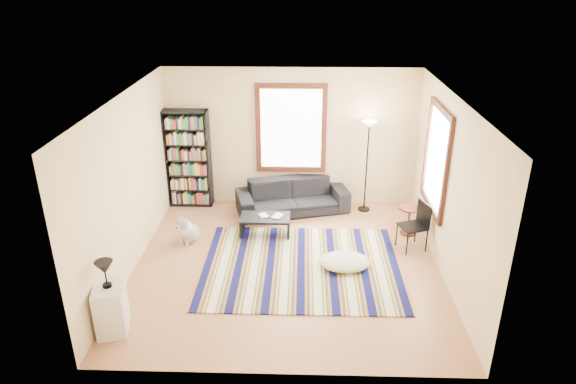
{
  "coord_description": "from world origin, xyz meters",
  "views": [
    {
      "loc": [
        0.24,
        -7.31,
        4.54
      ],
      "look_at": [
        0.0,
        0.5,
        1.1
      ],
      "focal_mm": 32.0,
      "sensor_mm": 36.0,
      "label": 1
    }
  ],
  "objects_px": {
    "floor_cushion": "(345,262)",
    "white_cabinet": "(111,309)",
    "sofa": "(292,196)",
    "folding_chair": "(413,227)",
    "side_table": "(409,220)",
    "dog": "(189,228)",
    "bookshelf": "(188,159)",
    "coffee_table": "(265,225)",
    "floor_lamp": "(367,167)"
  },
  "relations": [
    {
      "from": "floor_lamp",
      "to": "side_table",
      "type": "relative_size",
      "value": 3.44
    },
    {
      "from": "coffee_table",
      "to": "floor_cushion",
      "type": "bearing_deg",
      "value": -38.52
    },
    {
      "from": "folding_chair",
      "to": "side_table",
      "type": "bearing_deg",
      "value": 64.93
    },
    {
      "from": "folding_chair",
      "to": "dog",
      "type": "distance_m",
      "value": 3.93
    },
    {
      "from": "bookshelf",
      "to": "coffee_table",
      "type": "relative_size",
      "value": 2.22
    },
    {
      "from": "floor_cushion",
      "to": "dog",
      "type": "xyz_separation_m",
      "value": [
        -2.72,
        0.79,
        0.17
      ]
    },
    {
      "from": "bookshelf",
      "to": "sofa",
      "type": "bearing_deg",
      "value": -7.3
    },
    {
      "from": "coffee_table",
      "to": "dog",
      "type": "relative_size",
      "value": 1.64
    },
    {
      "from": "folding_chair",
      "to": "dog",
      "type": "bearing_deg",
      "value": 158.16
    },
    {
      "from": "dog",
      "to": "bookshelf",
      "type": "bearing_deg",
      "value": 125.18
    },
    {
      "from": "sofa",
      "to": "coffee_table",
      "type": "relative_size",
      "value": 2.44
    },
    {
      "from": "folding_chair",
      "to": "bookshelf",
      "type": "bearing_deg",
      "value": 138.06
    },
    {
      "from": "bookshelf",
      "to": "coffee_table",
      "type": "distance_m",
      "value": 2.22
    },
    {
      "from": "floor_lamp",
      "to": "folding_chair",
      "type": "distance_m",
      "value": 1.75
    },
    {
      "from": "bookshelf",
      "to": "white_cabinet",
      "type": "distance_m",
      "value": 4.12
    },
    {
      "from": "sofa",
      "to": "folding_chair",
      "type": "relative_size",
      "value": 2.56
    },
    {
      "from": "bookshelf",
      "to": "coffee_table",
      "type": "bearing_deg",
      "value": -37.85
    },
    {
      "from": "floor_cushion",
      "to": "folding_chair",
      "type": "height_order",
      "value": "folding_chair"
    },
    {
      "from": "side_table",
      "to": "folding_chair",
      "type": "height_order",
      "value": "folding_chair"
    },
    {
      "from": "sofa",
      "to": "floor_cushion",
      "type": "xyz_separation_m",
      "value": [
        0.91,
        -2.1,
        -0.22
      ]
    },
    {
      "from": "floor_lamp",
      "to": "sofa",
      "type": "bearing_deg",
      "value": -176.07
    },
    {
      "from": "folding_chair",
      "to": "white_cabinet",
      "type": "bearing_deg",
      "value": -172.03
    },
    {
      "from": "sofa",
      "to": "folding_chair",
      "type": "height_order",
      "value": "folding_chair"
    },
    {
      "from": "floor_lamp",
      "to": "dog",
      "type": "relative_size",
      "value": 3.4
    },
    {
      "from": "white_cabinet",
      "to": "side_table",
      "type": "bearing_deg",
      "value": 20.81
    },
    {
      "from": "coffee_table",
      "to": "floor_cushion",
      "type": "relative_size",
      "value": 1.08
    },
    {
      "from": "sofa",
      "to": "side_table",
      "type": "relative_size",
      "value": 4.07
    },
    {
      "from": "side_table",
      "to": "dog",
      "type": "relative_size",
      "value": 0.99
    },
    {
      "from": "bookshelf",
      "to": "side_table",
      "type": "height_order",
      "value": "bookshelf"
    },
    {
      "from": "folding_chair",
      "to": "floor_cushion",
      "type": "bearing_deg",
      "value": -171.29
    },
    {
      "from": "side_table",
      "to": "dog",
      "type": "xyz_separation_m",
      "value": [
        -3.98,
        -0.41,
        0.0
      ]
    },
    {
      "from": "coffee_table",
      "to": "dog",
      "type": "height_order",
      "value": "dog"
    },
    {
      "from": "coffee_table",
      "to": "side_table",
      "type": "distance_m",
      "value": 2.64
    },
    {
      "from": "sofa",
      "to": "coffee_table",
      "type": "xyz_separation_m",
      "value": [
        -0.47,
        -1.0,
        -0.14
      ]
    },
    {
      "from": "side_table",
      "to": "dog",
      "type": "distance_m",
      "value": 4.0
    },
    {
      "from": "side_table",
      "to": "white_cabinet",
      "type": "bearing_deg",
      "value": -147.25
    },
    {
      "from": "sofa",
      "to": "coffee_table",
      "type": "bearing_deg",
      "value": -130.49
    },
    {
      "from": "coffee_table",
      "to": "white_cabinet",
      "type": "height_order",
      "value": "white_cabinet"
    },
    {
      "from": "sofa",
      "to": "side_table",
      "type": "height_order",
      "value": "sofa"
    },
    {
      "from": "floor_cushion",
      "to": "folding_chair",
      "type": "bearing_deg",
      "value": 28.55
    },
    {
      "from": "folding_chair",
      "to": "white_cabinet",
      "type": "height_order",
      "value": "folding_chair"
    },
    {
      "from": "side_table",
      "to": "folding_chair",
      "type": "bearing_deg",
      "value": -95.22
    },
    {
      "from": "bookshelf",
      "to": "white_cabinet",
      "type": "relative_size",
      "value": 2.86
    },
    {
      "from": "floor_cushion",
      "to": "floor_lamp",
      "type": "relative_size",
      "value": 0.45
    },
    {
      "from": "bookshelf",
      "to": "folding_chair",
      "type": "distance_m",
      "value": 4.59
    },
    {
      "from": "floor_lamp",
      "to": "coffee_table",
      "type": "bearing_deg",
      "value": -150.35
    },
    {
      "from": "floor_cushion",
      "to": "floor_lamp",
      "type": "xyz_separation_m",
      "value": [
        0.55,
        2.2,
        0.83
      ]
    },
    {
      "from": "white_cabinet",
      "to": "folding_chair",
      "type": "bearing_deg",
      "value": 15.87
    },
    {
      "from": "floor_cushion",
      "to": "white_cabinet",
      "type": "bearing_deg",
      "value": -152.46
    },
    {
      "from": "sofa",
      "to": "white_cabinet",
      "type": "xyz_separation_m",
      "value": [
        -2.34,
        -3.79,
        0.03
      ]
    }
  ]
}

